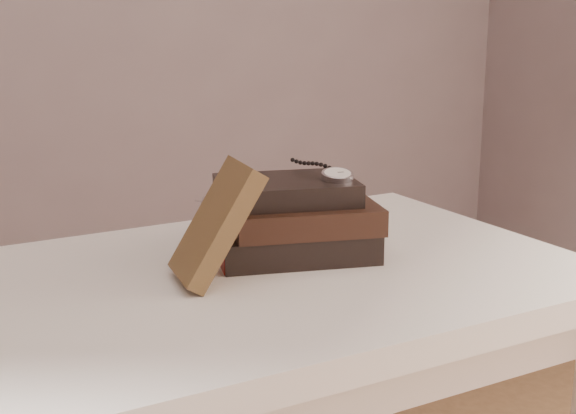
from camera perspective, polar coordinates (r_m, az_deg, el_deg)
table at (r=1.16m, az=-4.02°, el=-9.13°), size 1.00×0.60×0.75m
book_stack at (r=1.20m, az=0.48°, el=-0.95°), size 0.26×0.22×0.11m
journal at (r=1.08m, az=-5.04°, el=-1.14°), size 0.13×0.12×0.16m
pocket_watch at (r=1.19m, az=3.28°, el=2.33°), size 0.06×0.15×0.02m
eyeglasses at (r=1.25m, az=-3.97°, el=0.25°), size 0.12×0.13×0.05m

